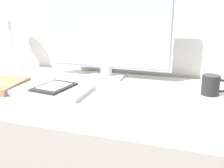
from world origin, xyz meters
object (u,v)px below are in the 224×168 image
at_px(monitor, 106,34).
at_px(ereader, 54,87).
at_px(desk_lamp, 10,26).
at_px(keyboard, 181,104).
at_px(coffee_mug, 211,85).
at_px(laptop, 53,90).

relative_size(monitor, ereader, 3.53).
bearing_deg(desk_lamp, ereader, -35.48).
distance_m(keyboard, coffee_mug, 0.20).
distance_m(desk_lamp, coffee_mug, 1.12).
bearing_deg(monitor, laptop, -114.02).
distance_m(laptop, desk_lamp, 0.61).
height_order(laptop, ereader, ereader).
xyz_separation_m(monitor, laptop, (-0.13, -0.30, -0.21)).
height_order(monitor, ereader, monitor).
relative_size(monitor, laptop, 2.14).
height_order(keyboard, coffee_mug, coffee_mug).
height_order(monitor, keyboard, monitor).
bearing_deg(monitor, keyboard, -37.65).
relative_size(ereader, desk_lamp, 0.52).
xyz_separation_m(laptop, coffee_mug, (0.63, 0.17, 0.03)).
xyz_separation_m(keyboard, coffee_mug, (0.11, 0.17, 0.03)).
distance_m(ereader, coffee_mug, 0.65).
bearing_deg(keyboard, monitor, 142.35).
bearing_deg(desk_lamp, laptop, -35.65).
relative_size(laptop, coffee_mug, 2.96).
bearing_deg(desk_lamp, coffee_mug, -8.08).
distance_m(laptop, coffee_mug, 0.66).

